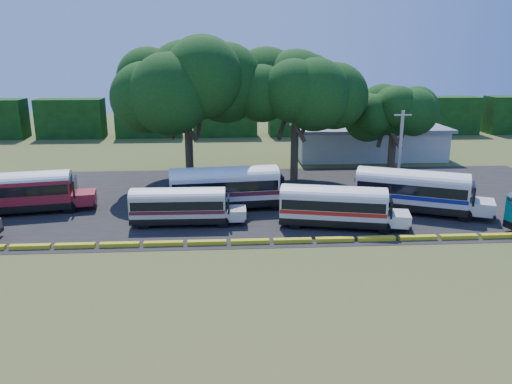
{
  "coord_description": "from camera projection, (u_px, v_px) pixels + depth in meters",
  "views": [
    {
      "loc": [
        -0.15,
        -31.57,
        12.91
      ],
      "look_at": [
        2.24,
        6.0,
        2.34
      ],
      "focal_mm": 35.0,
      "sensor_mm": 36.0,
      "label": 1
    }
  ],
  "objects": [
    {
      "name": "bus_cream_west",
      "position": [
        181.0,
        204.0,
        38.33
      ],
      "size": [
        8.91,
        2.35,
        2.92
      ],
      "rotation": [
        0.0,
        0.0,
        -0.01
      ],
      "color": "black",
      "rests_on": "ground"
    },
    {
      "name": "tree_east",
      "position": [
        395.0,
        111.0,
        52.88
      ],
      "size": [
        7.28,
        7.28,
        9.59
      ],
      "color": "#34291A",
      "rests_on": "ground"
    },
    {
      "name": "bus_red",
      "position": [
        20.0,
        190.0,
        41.05
      ],
      "size": [
        10.8,
        4.43,
        3.45
      ],
      "rotation": [
        0.0,
        0.0,
        0.18
      ],
      "color": "black",
      "rests_on": "ground"
    },
    {
      "name": "bus_white_red",
      "position": [
        336.0,
        204.0,
        37.76
      ],
      "size": [
        10.01,
        4.47,
        3.2
      ],
      "rotation": [
        0.0,
        0.0,
        -0.22
      ],
      "color": "black",
      "rests_on": "ground"
    },
    {
      "name": "ground",
      "position": [
        229.0,
        250.0,
        33.83
      ],
      "size": [
        160.0,
        160.0,
        0.0
      ],
      "primitive_type": "plane",
      "color": "#37531B",
      "rests_on": "ground"
    },
    {
      "name": "treeline_backdrop",
      "position": [
        225.0,
        117.0,
        79.15
      ],
      "size": [
        130.0,
        4.0,
        6.0
      ],
      "color": "black",
      "rests_on": "ground"
    },
    {
      "name": "tree_west",
      "position": [
        187.0,
        82.0,
        48.65
      ],
      "size": [
        11.0,
        11.0,
        14.15
      ],
      "color": "#34291A",
      "rests_on": "ground"
    },
    {
      "name": "utility_pole",
      "position": [
        400.0,
        153.0,
        45.75
      ],
      "size": [
        1.6,
        0.3,
        7.86
      ],
      "color": "gray",
      "rests_on": "ground"
    },
    {
      "name": "bus_white_blue",
      "position": [
        414.0,
        189.0,
        41.19
      ],
      "size": [
        11.06,
        6.84,
        3.59
      ],
      "rotation": [
        0.0,
        0.0,
        -0.42
      ],
      "color": "black",
      "rests_on": "ground"
    },
    {
      "name": "asphalt_strip",
      "position": [
        238.0,
        199.0,
        45.42
      ],
      "size": [
        64.0,
        24.0,
        0.02
      ],
      "primitive_type": "cube",
      "color": "black",
      "rests_on": "ground"
    },
    {
      "name": "tree_center",
      "position": [
        296.0,
        87.0,
        49.68
      ],
      "size": [
        9.93,
        9.93,
        13.28
      ],
      "color": "#34291A",
      "rests_on": "ground"
    },
    {
      "name": "terminal_building",
      "position": [
        368.0,
        141.0,
        63.21
      ],
      "size": [
        19.0,
        9.0,
        4.0
      ],
      "color": "beige",
      "rests_on": "ground"
    },
    {
      "name": "bus_cream_east",
      "position": [
        227.0,
        185.0,
        42.1
      ],
      "size": [
        11.38,
        3.95,
        3.67
      ],
      "rotation": [
        0.0,
        0.0,
        0.11
      ],
      "color": "black",
      "rests_on": "ground"
    },
    {
      "name": "curb",
      "position": [
        229.0,
        242.0,
        34.75
      ],
      "size": [
        53.7,
        0.45,
        0.3
      ],
      "color": "#D0CC18",
      "rests_on": "ground"
    }
  ]
}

